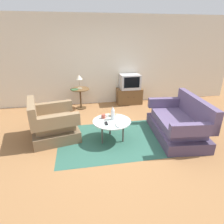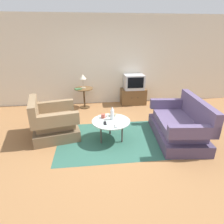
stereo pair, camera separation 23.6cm
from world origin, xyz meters
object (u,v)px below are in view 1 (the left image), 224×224
at_px(side_table, 80,94).
at_px(television, 130,82).
at_px(tv_remote_silver, 117,126).
at_px(coffee_table, 112,122).
at_px(book, 74,90).
at_px(tv_stand, 129,96).
at_px(bowl, 113,115).
at_px(mug, 104,116).
at_px(tv_remote_dark, 106,123).
at_px(armchair, 52,125).
at_px(vase, 113,113).
at_px(couch, 179,124).
at_px(table_lamp, 79,78).

height_order(side_table, television, television).
distance_m(side_table, tv_remote_silver, 2.39).
relative_size(coffee_table, book, 3.47).
relative_size(tv_stand, bowl, 4.82).
xyz_separation_m(mug, book, (-0.62, 1.75, 0.14)).
xyz_separation_m(side_table, tv_remote_dark, (0.47, -2.16, 0.01)).
bearing_deg(tv_stand, book, -170.88).
bearing_deg(bowl, tv_stand, 65.00).
distance_m(armchair, coffee_table, 1.31).
distance_m(armchair, vase, 1.36).
bearing_deg(mug, tv_remote_dark, -87.11).
height_order(coffee_table, book, book).
height_order(vase, mug, vase).
xyz_separation_m(tv_remote_silver, book, (-0.83, 2.17, 0.17)).
xyz_separation_m(tv_stand, tv_remote_silver, (-0.91, -2.45, 0.21)).
relative_size(armchair, tv_stand, 1.43).
bearing_deg(tv_remote_dark, couch, 91.73).
bearing_deg(couch, coffee_table, 92.77).
bearing_deg(television, bowl, -115.16).
distance_m(armchair, bowl, 1.35).
xyz_separation_m(couch, side_table, (-2.10, 2.12, 0.16)).
bearing_deg(tv_remote_silver, tv_stand, 163.86).
height_order(tv_stand, television, television).
bearing_deg(mug, side_table, 103.53).
height_order(television, book, television).
distance_m(coffee_table, mug, 0.24).
height_order(tv_stand, table_lamp, table_lamp).
distance_m(table_lamp, tv_remote_dark, 2.27).
relative_size(couch, bowl, 10.15).
distance_m(television, mug, 2.32).
relative_size(armchair, television, 1.86).
distance_m(tv_stand, table_lamp, 1.74).
height_order(vase, book, vase).
bearing_deg(coffee_table, television, 65.84).
bearing_deg(armchair, vase, 65.47).
bearing_deg(television, coffee_table, -114.16).
distance_m(armchair, couch, 2.80).
height_order(coffee_table, side_table, side_table).
distance_m(television, vase, 2.32).
distance_m(bowl, tv_remote_dark, 0.42).
bearing_deg(bowl, tv_remote_silver, -90.66).
bearing_deg(armchair, side_table, 146.42).
bearing_deg(couch, table_lamp, 50.55).
bearing_deg(table_lamp, bowl, -69.36).
xyz_separation_m(mug, bowl, (0.22, 0.08, -0.02)).
bearing_deg(coffee_table, mug, 132.70).
distance_m(armchair, tv_remote_dark, 1.23).
distance_m(couch, television, 2.36).
bearing_deg(couch, tv_remote_silver, 102.99).
bearing_deg(coffee_table, tv_stand, 65.98).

